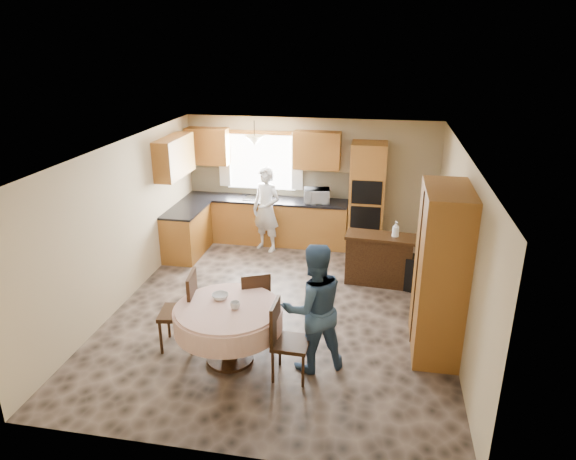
% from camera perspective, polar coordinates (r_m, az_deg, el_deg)
% --- Properties ---
extents(floor, '(5.00, 6.00, 0.01)m').
position_cam_1_polar(floor, '(8.05, -0.73, -8.77)').
color(floor, '#705B4E').
rests_on(floor, ground).
extents(ceiling, '(5.00, 6.00, 0.01)m').
position_cam_1_polar(ceiling, '(7.16, -0.82, 8.93)').
color(ceiling, white).
rests_on(ceiling, wall_back).
extents(wall_back, '(5.00, 0.02, 2.50)m').
position_cam_1_polar(wall_back, '(10.33, 2.46, 5.48)').
color(wall_back, tan).
rests_on(wall_back, floor).
extents(wall_front, '(5.00, 0.02, 2.50)m').
position_cam_1_polar(wall_front, '(4.92, -7.73, -12.94)').
color(wall_front, tan).
rests_on(wall_front, floor).
extents(wall_left, '(0.02, 6.00, 2.50)m').
position_cam_1_polar(wall_left, '(8.34, -17.89, 0.70)').
color(wall_left, tan).
rests_on(wall_left, floor).
extents(wall_right, '(0.02, 6.00, 2.50)m').
position_cam_1_polar(wall_right, '(7.47, 18.40, -1.67)').
color(wall_right, tan).
rests_on(wall_right, floor).
extents(window, '(1.40, 0.03, 1.10)m').
position_cam_1_polar(window, '(10.40, -3.03, 7.57)').
color(window, white).
rests_on(window, wall_back).
extents(curtain_left, '(0.22, 0.02, 1.15)m').
position_cam_1_polar(curtain_left, '(10.54, -7.11, 7.89)').
color(curtain_left, white).
rests_on(curtain_left, wall_back).
extents(curtain_right, '(0.22, 0.02, 1.15)m').
position_cam_1_polar(curtain_right, '(10.20, 1.04, 7.62)').
color(curtain_right, white).
rests_on(curtain_right, wall_back).
extents(base_cab_back, '(3.30, 0.60, 0.88)m').
position_cam_1_polar(base_cab_back, '(10.44, -2.46, 0.98)').
color(base_cab_back, '#C47B34').
rests_on(base_cab_back, floor).
extents(counter_back, '(3.30, 0.64, 0.04)m').
position_cam_1_polar(counter_back, '(10.29, -2.50, 3.39)').
color(counter_back, black).
rests_on(counter_back, base_cab_back).
extents(base_cab_left, '(0.60, 1.20, 0.88)m').
position_cam_1_polar(base_cab_left, '(10.01, -11.16, -0.28)').
color(base_cab_left, '#C47B34').
rests_on(base_cab_left, floor).
extents(counter_left, '(0.64, 1.20, 0.04)m').
position_cam_1_polar(counter_left, '(9.86, -11.35, 2.22)').
color(counter_left, black).
rests_on(counter_left, base_cab_left).
extents(backsplash, '(3.30, 0.02, 0.55)m').
position_cam_1_polar(backsplash, '(10.48, -2.17, 5.32)').
color(backsplash, tan).
rests_on(backsplash, wall_back).
extents(wall_cab_left, '(0.85, 0.33, 0.72)m').
position_cam_1_polar(wall_cab_left, '(10.49, -8.91, 9.20)').
color(wall_cab_left, '#A9742A').
rests_on(wall_cab_left, wall_back).
extents(wall_cab_right, '(0.90, 0.33, 0.72)m').
position_cam_1_polar(wall_cab_right, '(9.99, 3.25, 8.84)').
color(wall_cab_right, '#A9742A').
rests_on(wall_cab_right, wall_back).
extents(wall_cab_side, '(0.33, 1.20, 0.72)m').
position_cam_1_polar(wall_cab_side, '(9.65, -12.52, 7.95)').
color(wall_cab_side, '#A9742A').
rests_on(wall_cab_side, wall_left).
extents(oven_tower, '(0.66, 0.62, 2.12)m').
position_cam_1_polar(oven_tower, '(9.99, 8.75, 3.59)').
color(oven_tower, '#C47B34').
rests_on(oven_tower, floor).
extents(oven_upper, '(0.56, 0.01, 0.45)m').
position_cam_1_polar(oven_upper, '(9.64, 8.74, 4.13)').
color(oven_upper, black).
rests_on(oven_upper, oven_tower).
extents(oven_lower, '(0.56, 0.01, 0.45)m').
position_cam_1_polar(oven_lower, '(9.79, 8.58, 1.33)').
color(oven_lower, black).
rests_on(oven_lower, oven_tower).
extents(pendant, '(0.36, 0.36, 0.18)m').
position_cam_1_polar(pendant, '(9.84, -3.74, 9.89)').
color(pendant, beige).
rests_on(pendant, ceiling).
extents(sideboard, '(1.18, 0.56, 0.82)m').
position_cam_1_polar(sideboard, '(8.82, 10.08, -3.37)').
color(sideboard, '#3B2510').
rests_on(sideboard, floor).
extents(space_heater, '(0.50, 0.42, 0.58)m').
position_cam_1_polar(space_heater, '(8.77, 13.61, -4.65)').
color(space_heater, black).
rests_on(space_heater, floor).
extents(cupboard, '(0.59, 1.18, 2.25)m').
position_cam_1_polar(cupboard, '(6.89, 16.62, -4.53)').
color(cupboard, '#C47B34').
rests_on(cupboard, floor).
extents(dining_table, '(1.38, 1.38, 0.79)m').
position_cam_1_polar(dining_table, '(6.63, -6.64, -9.76)').
color(dining_table, '#3B2510').
rests_on(dining_table, floor).
extents(chair_left, '(0.53, 0.53, 1.08)m').
position_cam_1_polar(chair_left, '(7.02, -11.47, -8.35)').
color(chair_left, '#3B2510').
rests_on(chair_left, floor).
extents(chair_back, '(0.56, 0.56, 0.97)m').
position_cam_1_polar(chair_back, '(7.19, -3.70, -7.76)').
color(chair_back, '#3B2510').
rests_on(chair_back, floor).
extents(chair_right, '(0.45, 0.45, 1.00)m').
position_cam_1_polar(chair_right, '(6.35, -0.40, -11.72)').
color(chair_right, '#3B2510').
rests_on(chair_right, floor).
extents(framed_picture, '(0.06, 0.55, 0.45)m').
position_cam_1_polar(framed_picture, '(7.87, 18.04, 3.34)').
color(framed_picture, yellow).
rests_on(framed_picture, wall_right).
extents(microwave, '(0.54, 0.41, 0.27)m').
position_cam_1_polar(microwave, '(10.02, 3.20, 3.84)').
color(microwave, silver).
rests_on(microwave, counter_back).
extents(person_sink, '(0.72, 0.61, 1.66)m').
position_cam_1_polar(person_sink, '(9.92, -2.42, 2.29)').
color(person_sink, silver).
rests_on(person_sink, floor).
extents(person_dining, '(1.02, 0.93, 1.68)m').
position_cam_1_polar(person_dining, '(6.37, 2.83, -8.63)').
color(person_dining, '#355275').
rests_on(person_dining, floor).
extents(bowl_sideboard, '(0.25, 0.25, 0.05)m').
position_cam_1_polar(bowl_sideboard, '(8.66, 8.90, -0.66)').
color(bowl_sideboard, '#B2B2B2').
rests_on(bowl_sideboard, sideboard).
extents(bottle_sideboard, '(0.16, 0.16, 0.31)m').
position_cam_1_polar(bottle_sideboard, '(8.62, 11.87, -0.04)').
color(bottle_sideboard, silver).
rests_on(bottle_sideboard, sideboard).
extents(cup_table, '(0.13, 0.13, 0.10)m').
position_cam_1_polar(cup_table, '(6.46, -5.89, -8.34)').
color(cup_table, '#B2B2B2').
rests_on(cup_table, dining_table).
extents(bowl_table, '(0.26, 0.26, 0.07)m').
position_cam_1_polar(bowl_table, '(6.72, -7.54, -7.33)').
color(bowl_table, '#B2B2B2').
rests_on(bowl_table, dining_table).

